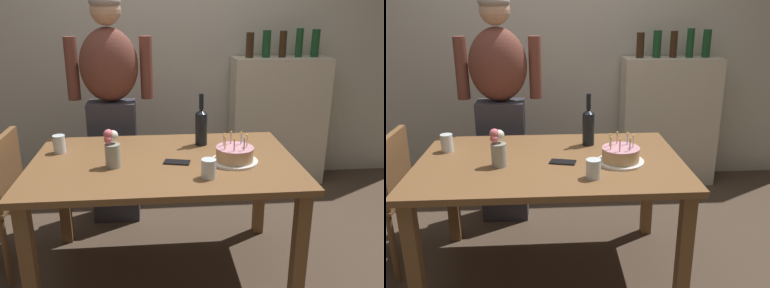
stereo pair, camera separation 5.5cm
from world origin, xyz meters
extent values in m
plane|color=#47382B|center=(0.00, 0.00, 0.00)|extent=(10.00, 10.00, 0.00)
cube|color=beige|center=(0.00, 1.55, 1.30)|extent=(5.20, 0.10, 2.60)
cube|color=brown|center=(0.00, 0.00, 0.72)|extent=(1.50, 0.96, 0.03)
cube|color=brown|center=(-0.68, -0.41, 0.35)|extent=(0.07, 0.07, 0.70)
cube|color=brown|center=(0.68, -0.41, 0.35)|extent=(0.07, 0.07, 0.70)
cube|color=brown|center=(-0.68, 0.41, 0.35)|extent=(0.07, 0.07, 0.70)
cube|color=brown|center=(0.68, 0.41, 0.35)|extent=(0.07, 0.07, 0.70)
cylinder|color=white|center=(0.39, -0.07, 0.75)|extent=(0.26, 0.26, 0.01)
cylinder|color=tan|center=(0.39, -0.07, 0.79)|extent=(0.21, 0.21, 0.07)
cylinder|color=#D18E9E|center=(0.39, -0.07, 0.83)|extent=(0.21, 0.21, 0.01)
cylinder|color=#93B7DB|center=(0.44, -0.02, 0.86)|extent=(0.01, 0.01, 0.06)
sphere|color=#F9C64C|center=(0.44, -0.02, 0.90)|extent=(0.01, 0.01, 0.01)
cylinder|color=pink|center=(0.38, -0.01, 0.86)|extent=(0.01, 0.01, 0.06)
sphere|color=#F9C64C|center=(0.38, -0.01, 0.90)|extent=(0.01, 0.01, 0.01)
cylinder|color=beige|center=(0.33, -0.04, 0.86)|extent=(0.01, 0.01, 0.06)
sphere|color=#F9C64C|center=(0.33, -0.04, 0.90)|extent=(0.01, 0.01, 0.01)
cylinder|color=#EAB266|center=(0.33, -0.10, 0.86)|extent=(0.01, 0.01, 0.06)
sphere|color=#F9C64C|center=(0.33, -0.10, 0.90)|extent=(0.01, 0.01, 0.01)
cylinder|color=pink|center=(0.37, -0.14, 0.86)|extent=(0.01, 0.01, 0.06)
sphere|color=#F9C64C|center=(0.37, -0.14, 0.90)|extent=(0.01, 0.01, 0.01)
cylinder|color=pink|center=(0.43, -0.12, 0.86)|extent=(0.01, 0.01, 0.06)
sphere|color=#F9C64C|center=(0.43, -0.12, 0.90)|extent=(0.01, 0.01, 0.01)
cylinder|color=beige|center=(0.46, -0.07, 0.86)|extent=(0.01, 0.01, 0.06)
sphere|color=#F9C64C|center=(0.46, -0.07, 0.90)|extent=(0.01, 0.01, 0.01)
cylinder|color=silver|center=(-0.62, 0.18, 0.79)|extent=(0.07, 0.07, 0.11)
cylinder|color=silver|center=(0.22, -0.28, 0.79)|extent=(0.08, 0.08, 0.10)
cylinder|color=black|center=(0.24, 0.25, 0.84)|extent=(0.08, 0.08, 0.20)
cone|color=black|center=(0.24, 0.25, 0.96)|extent=(0.08, 0.08, 0.03)
cylinder|color=black|center=(0.24, 0.25, 1.02)|extent=(0.03, 0.03, 0.10)
cube|color=black|center=(0.07, -0.05, 0.74)|extent=(0.16, 0.10, 0.01)
cylinder|color=#999E93|center=(-0.28, -0.08, 0.80)|extent=(0.08, 0.08, 0.13)
sphere|color=silver|center=(-0.27, -0.06, 0.91)|extent=(0.06, 0.06, 0.06)
sphere|color=#DB6670|center=(-0.29, -0.07, 0.92)|extent=(0.05, 0.05, 0.05)
sphere|color=silver|center=(-0.29, -0.05, 0.92)|extent=(0.04, 0.04, 0.04)
sphere|color=#DB6670|center=(-0.30, -0.08, 0.90)|extent=(0.04, 0.04, 0.04)
cube|color=#33333D|center=(-0.36, 0.74, 0.46)|extent=(0.34, 0.23, 0.92)
ellipsoid|color=brown|center=(-0.36, 0.74, 1.18)|extent=(0.41, 0.27, 0.52)
sphere|color=tan|center=(-0.36, 0.74, 1.55)|extent=(0.21, 0.21, 0.21)
ellipsoid|color=gray|center=(-0.36, 0.73, 1.60)|extent=(0.21, 0.21, 0.12)
cylinder|color=brown|center=(-0.10, 0.77, 1.15)|extent=(0.09, 0.09, 0.44)
cylinder|color=brown|center=(-0.62, 0.77, 1.15)|extent=(0.09, 0.09, 0.44)
cube|color=brown|center=(-0.92, 0.13, 0.67)|extent=(0.04, 0.40, 0.40)
cylinder|color=brown|center=(-0.93, 0.31, 0.23)|extent=(0.04, 0.04, 0.45)
cylinder|color=brown|center=(-0.93, -0.05, 0.23)|extent=(0.04, 0.04, 0.45)
cube|color=beige|center=(1.07, 1.33, 0.58)|extent=(0.85, 0.30, 1.15)
cylinder|color=#382314|center=(0.78, 1.33, 1.26)|extent=(0.07, 0.07, 0.21)
cylinder|color=#194723|center=(0.93, 1.33, 1.27)|extent=(0.07, 0.07, 0.23)
cylinder|color=#382314|center=(1.07, 1.33, 1.26)|extent=(0.06, 0.06, 0.22)
cylinder|color=#194723|center=(1.21, 1.33, 1.27)|extent=(0.06, 0.06, 0.24)
cylinder|color=#194723|center=(1.36, 1.33, 1.27)|extent=(0.07, 0.07, 0.23)
camera|label=1|loc=(-0.04, -2.17, 1.56)|focal=37.99mm
camera|label=2|loc=(0.01, -2.17, 1.56)|focal=37.99mm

